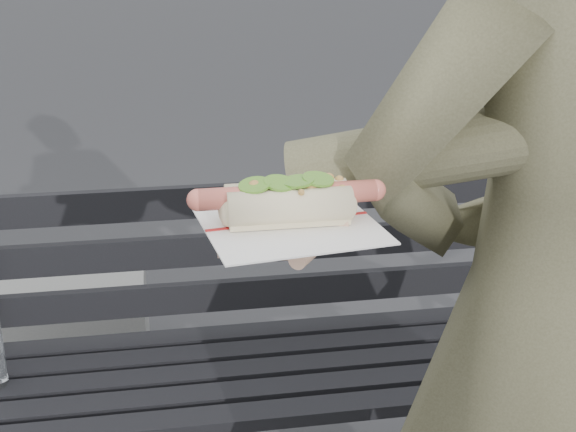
# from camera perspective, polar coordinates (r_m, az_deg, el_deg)

# --- Properties ---
(park_bench) EXTENTS (1.50, 0.44, 0.88)m
(park_bench) POSITION_cam_1_polar(r_m,az_deg,el_deg) (1.99, -2.05, -8.44)
(park_bench) COLOR black
(park_bench) RESTS_ON ground
(person) EXTENTS (0.72, 0.52, 1.83)m
(person) POSITION_cam_1_polar(r_m,az_deg,el_deg) (1.24, 18.56, -8.30)
(person) COLOR #494831
(person) RESTS_ON ground
(held_hotdog) EXTENTS (0.64, 0.32, 0.20)m
(held_hotdog) POSITION_cam_1_polar(r_m,az_deg,el_deg) (1.01, 10.65, 3.87)
(held_hotdog) COLOR #494831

